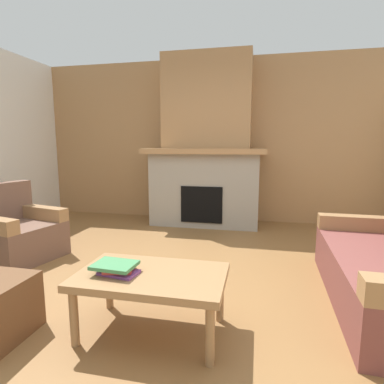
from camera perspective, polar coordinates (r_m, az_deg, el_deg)
ground at (r=2.79m, az=-7.00°, el=-18.77°), size 9.00×9.00×0.00m
wall_back_wood_panel at (r=5.40m, az=3.28°, el=9.34°), size 6.00×0.12×2.70m
fireplace at (r=5.03m, az=2.60°, el=7.27°), size 1.90×0.82×2.70m
armchair at (r=4.07m, az=-29.66°, el=-6.58°), size 0.92×0.92×0.85m
coffee_table at (r=2.19m, az=-7.49°, el=-15.88°), size 1.00×0.60×0.43m
book_stack_near_edge at (r=2.20m, az=-13.63°, el=-13.39°), size 0.31×0.24×0.07m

